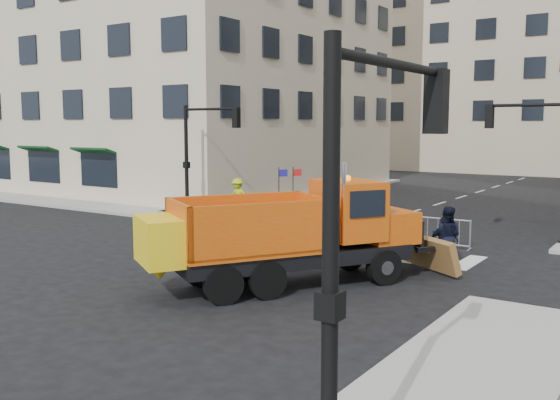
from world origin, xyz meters
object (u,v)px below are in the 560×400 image
Objects in this scene: cop_a at (384,246)px; cop_b at (447,236)px; cop_c at (444,242)px; plow_truck at (286,231)px; newspaper_box at (414,230)px; worker at (238,196)px.

cop_b reaches higher than cop_a.
cop_a is at bearing 28.26° from cop_c.
cop_a is (1.75, 2.68, -0.66)m from plow_truck.
plow_truck reaches higher than newspaper_box.
plow_truck is 13.64m from worker.
cop_b is 1.20× the size of cop_c.
cop_c is 2.99m from newspaper_box.
worker is at bearing -56.98° from cop_c.
cop_b is at bearing -129.78° from cop_a.
newspaper_box is (-1.89, 2.31, -0.10)m from cop_c.
worker reaches higher than newspaper_box.
cop_a is at bearing 56.48° from cop_b.
plow_truck is at bearing 43.94° from cop_a.
cop_c is (1.09, 2.08, -0.09)m from cop_a.
cop_b reaches higher than newspaper_box.
cop_c is (2.84, 4.76, -0.75)m from plow_truck.
plow_truck is 5.54× the size of cop_c.
cop_a is 2.51m from cop_b.
cop_c is 13.24m from worker.
plow_truck reaches higher than cop_a.
plow_truck is at bearing 25.18° from cop_c.
cop_c is at bearing -22.54° from worker.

